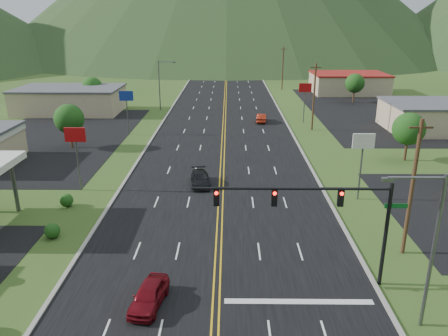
{
  "coord_description": "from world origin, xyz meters",
  "views": [
    {
      "loc": [
        0.72,
        -10.35,
        16.28
      ],
      "look_at": [
        0.35,
        23.84,
        4.5
      ],
      "focal_mm": 35.0,
      "sensor_mm": 36.0,
      "label": 1
    }
  ],
  "objects_px": {
    "streetlight_east": "(428,243)",
    "car_dark_mid": "(200,179)",
    "traffic_signal": "(323,208)",
    "streetlight_west": "(161,82)",
    "car_red_near": "(149,296)",
    "car_red_far": "(262,118)"
  },
  "relations": [
    {
      "from": "streetlight_east",
      "to": "car_dark_mid",
      "type": "xyz_separation_m",
      "value": [
        -13.32,
        21.49,
        -4.53
      ]
    },
    {
      "from": "traffic_signal",
      "to": "car_dark_mid",
      "type": "relative_size",
      "value": 2.92
    },
    {
      "from": "streetlight_east",
      "to": "streetlight_west",
      "type": "height_order",
      "value": "same"
    },
    {
      "from": "streetlight_east",
      "to": "car_red_near",
      "type": "xyz_separation_m",
      "value": [
        -15.15,
        1.58,
        -4.49
      ]
    },
    {
      "from": "traffic_signal",
      "to": "streetlight_west",
      "type": "distance_m",
      "value": 58.88
    },
    {
      "from": "streetlight_east",
      "to": "streetlight_west",
      "type": "relative_size",
      "value": 1.0
    },
    {
      "from": "car_red_near",
      "to": "traffic_signal",
      "type": "bearing_deg",
      "value": 22.17
    },
    {
      "from": "car_red_far",
      "to": "traffic_signal",
      "type": "bearing_deg",
      "value": 96.84
    },
    {
      "from": "car_dark_mid",
      "to": "car_red_far",
      "type": "distance_m",
      "value": 29.89
    },
    {
      "from": "car_dark_mid",
      "to": "car_red_far",
      "type": "height_order",
      "value": "car_red_far"
    },
    {
      "from": "car_red_near",
      "to": "car_red_far",
      "type": "xyz_separation_m",
      "value": [
        10.12,
        48.62,
        0.0
      ]
    },
    {
      "from": "traffic_signal",
      "to": "streetlight_east",
      "type": "xyz_separation_m",
      "value": [
        4.7,
        -4.0,
        -0.15
      ]
    },
    {
      "from": "car_red_near",
      "to": "car_red_far",
      "type": "relative_size",
      "value": 0.96
    },
    {
      "from": "traffic_signal",
      "to": "car_red_near",
      "type": "bearing_deg",
      "value": -167.0
    },
    {
      "from": "traffic_signal",
      "to": "car_dark_mid",
      "type": "bearing_deg",
      "value": 116.25
    },
    {
      "from": "traffic_signal",
      "to": "streetlight_east",
      "type": "height_order",
      "value": "streetlight_east"
    },
    {
      "from": "streetlight_east",
      "to": "car_dark_mid",
      "type": "bearing_deg",
      "value": 121.8
    },
    {
      "from": "streetlight_east",
      "to": "traffic_signal",
      "type": "bearing_deg",
      "value": 139.61
    },
    {
      "from": "streetlight_west",
      "to": "car_red_near",
      "type": "bearing_deg",
      "value": -82.48
    },
    {
      "from": "car_red_far",
      "to": "car_dark_mid",
      "type": "bearing_deg",
      "value": 80.32
    },
    {
      "from": "car_red_far",
      "to": "car_red_near",
      "type": "bearing_deg",
      "value": 84.67
    },
    {
      "from": "streetlight_east",
      "to": "car_red_far",
      "type": "distance_m",
      "value": 50.66
    }
  ]
}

